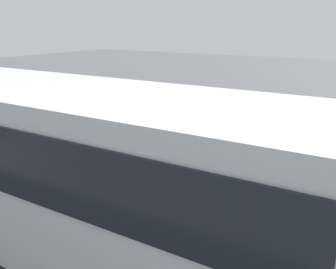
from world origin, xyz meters
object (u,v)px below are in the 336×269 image
spectator_far_left (217,174)px  spectator_right (97,154)px  spectator_centre (129,155)px  parked_motorcycle_silver (40,168)px  spectator_left (170,160)px  spectator_far_right (74,142)px  stunt_motorcycle (176,124)px  parked_motorcycle_dark (245,226)px  traffic_cone (219,151)px  tour_bus (58,174)px

spectator_far_left → spectator_right: bearing=8.2°
spectator_centre → parked_motorcycle_silver: (2.44, 0.79, -0.60)m
spectator_far_left → spectator_left: spectator_left is taller
spectator_far_right → parked_motorcycle_silver: bearing=61.5°
spectator_far_left → spectator_far_right: (4.26, 0.20, 0.09)m
spectator_left → parked_motorcycle_silver: size_ratio=0.87×
stunt_motorcycle → parked_motorcycle_dark: bearing=130.9°
spectator_left → traffic_cone: (0.04, -3.21, -0.76)m
spectator_left → spectator_centre: (1.04, 0.26, 0.01)m
spectator_far_right → parked_motorcycle_dark: spectator_far_right is taller
spectator_left → traffic_cone: 3.30m
parked_motorcycle_silver → tour_bus: bearing=147.2°
parked_motorcycle_silver → traffic_cone: (-3.44, -4.26, -0.18)m
traffic_cone → tour_bus: bearing=84.2°
spectator_far_left → spectator_centre: 2.31m
spectator_left → stunt_motorcycle: bearing=-62.0°
spectator_far_left → spectator_right: size_ratio=0.99×
spectator_right → spectator_centre: bearing=-169.3°
spectator_centre → parked_motorcycle_silver: bearing=17.9°
spectator_left → parked_motorcycle_dark: spectator_left is taller
parked_motorcycle_silver → stunt_motorcycle: bearing=-102.5°
spectator_right → traffic_cone: spectator_right is taller
tour_bus → spectator_centre: size_ratio=6.16×
tour_bus → traffic_cone: tour_bus is taller
spectator_centre → parked_motorcycle_silver: 2.64m
tour_bus → spectator_right: (1.30, -2.44, -0.65)m
traffic_cone → parked_motorcycle_dark: bearing=119.0°
spectator_left → spectator_far_right: size_ratio=1.00×
spectator_far_right → parked_motorcycle_silver: 1.16m
spectator_left → spectator_centre: spectator_centre is taller
spectator_far_right → tour_bus: bearing=131.1°
spectator_right → parked_motorcycle_dark: (-4.22, 0.52, -0.51)m
spectator_far_right → parked_motorcycle_dark: bearing=171.6°
spectator_far_left → spectator_centre: spectator_centre is taller
spectator_left → parked_motorcycle_silver: 3.69m
spectator_far_left → spectator_far_right: size_ratio=0.93×
tour_bus → spectator_centre: 2.70m
tour_bus → spectator_right: tour_bus is taller
spectator_centre → spectator_far_left: bearing=-172.9°
spectator_right → traffic_cone: size_ratio=2.67×
traffic_cone → spectator_left: bearing=90.8°
spectator_far_left → parked_motorcycle_silver: bearing=12.8°
tour_bus → parked_motorcycle_dark: size_ratio=5.42×
tour_bus → spectator_left: (-0.66, -2.87, -0.58)m
spectator_centre → traffic_cone: size_ratio=2.86×
spectator_far_left → stunt_motorcycle: 5.58m
tour_bus → stunt_motorcycle: bearing=-77.2°
parked_motorcycle_dark → tour_bus: bearing=33.3°
parked_motorcycle_silver → parked_motorcycle_dark: size_ratio=1.00×
spectator_far_left → parked_motorcycle_silver: 4.88m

